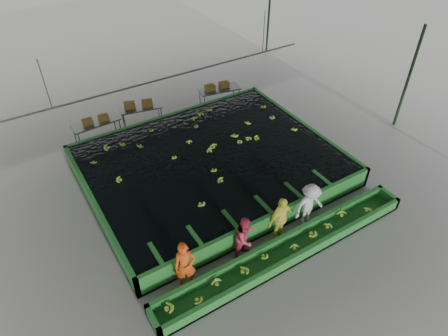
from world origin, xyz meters
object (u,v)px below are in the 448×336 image
box_stack_mid (139,107)px  packing_table_right (219,97)px  sorting_trough (288,250)px  worker_c (280,219)px  worker_b (245,237)px  flotation_tank (211,165)px  packing_table_mid (142,115)px  box_stack_right (217,88)px  worker_a (185,266)px  worker_d (309,205)px  packing_table_left (98,131)px  box_stack_left (96,122)px

box_stack_mid → packing_table_right: bearing=-7.4°
sorting_trough → worker_c: bearing=74.1°
worker_b → box_stack_mid: bearing=69.6°
worker_b → packing_table_right: bearing=44.4°
flotation_tank → packing_table_mid: (-0.92, 5.25, 0.01)m
box_stack_right → worker_a: bearing=-126.0°
worker_b → packing_table_mid: bearing=69.1°
worker_d → box_stack_right: size_ratio=1.41×
sorting_trough → packing_table_right: 10.37m
packing_table_mid → packing_table_right: size_ratio=0.94×
box_stack_mid → box_stack_right: 4.20m
packing_table_right → packing_table_left: bearing=177.8°
box_stack_left → sorting_trough: bearing=-72.1°
sorting_trough → packing_table_right: (3.27, 9.83, 0.24)m
box_stack_mid → flotation_tank: bearing=-79.2°
worker_a → worker_b: (2.23, 0.00, -0.07)m
flotation_tank → packing_table_right: size_ratio=4.66×
worker_d → box_stack_left: bearing=120.6°
box_stack_right → worker_d: bearing=-100.2°
sorting_trough → packing_table_left: 10.59m
packing_table_mid → packing_table_right: bearing=-7.0°
sorting_trough → box_stack_left: size_ratio=8.39×
flotation_tank → box_stack_left: size_ratio=8.39×
worker_c → worker_d: size_ratio=1.02×
packing_table_left → box_stack_mid: (2.24, 0.31, 0.43)m
worker_b → packing_table_mid: (0.29, 9.55, -0.40)m
worker_b → box_stack_mid: size_ratio=1.26×
packing_table_right → sorting_trough: bearing=-108.4°
worker_d → flotation_tank: bearing=112.9°
worker_c → packing_table_left: worker_c is taller
worker_b → worker_c: (1.44, 0.00, 0.07)m
worker_a → box_stack_left: bearing=108.0°
worker_b → box_stack_left: (-2.02, 9.23, 0.13)m
worker_a → packing_table_right: bearing=72.7°
worker_a → worker_d: worker_a is taller
sorting_trough → box_stack_mid: bearing=95.5°
worker_a → worker_b: size_ratio=1.08×
worker_c → worker_b: bearing=172.2°
packing_table_mid → flotation_tank: bearing=-80.0°
flotation_tank → packing_table_right: (3.27, 4.73, 0.04)m
worker_c → box_stack_mid: size_ratio=1.36×
sorting_trough → box_stack_left: bearing=107.9°
worker_d → box_stack_right: 9.24m
packing_table_mid → worker_a: bearing=-104.8°
worker_d → box_stack_left: (-4.77, 9.23, 0.08)m
worker_c → packing_table_left: (-3.48, 9.28, -0.44)m
worker_c → box_stack_mid: bearing=89.5°
box_stack_mid → box_stack_right: bearing=-6.8°
sorting_trough → box_stack_mid: 10.46m
box_stack_left → box_stack_mid: 2.26m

